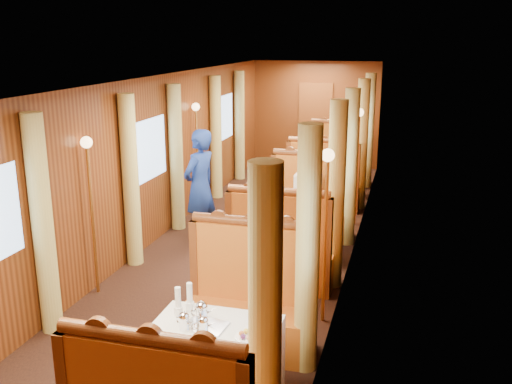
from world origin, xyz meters
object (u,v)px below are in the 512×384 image
at_px(banquette_mid_fwd, 281,255).
at_px(banquette_mid_aft, 309,209).
at_px(banquette_far_aft, 338,163).
at_px(passenger, 307,193).
at_px(teapot_left, 184,323).
at_px(fruit_plate, 248,336).
at_px(steward, 200,187).
at_px(banquette_near_aft, 248,308).
at_px(rose_vase_far, 333,149).
at_px(tea_tray, 206,326).
at_px(table_mid, 296,233).
at_px(table_far, 331,176).
at_px(teapot_back, 202,314).
at_px(rose_vase_mid, 295,195).
at_px(banquette_far_fwd, 323,186).
at_px(table_near, 215,367).
at_px(teapot_right, 203,327).

distance_m(banquette_mid_fwd, banquette_mid_aft, 2.03).
xyz_separation_m(banquette_far_aft, passenger, (-0.00, -3.70, 0.32)).
height_order(teapot_left, fruit_plate, teapot_left).
bearing_deg(fruit_plate, steward, 115.63).
bearing_deg(banquette_near_aft, steward, 119.26).
relative_size(banquette_near_aft, rose_vase_far, 3.72).
height_order(banquette_near_aft, tea_tray, banquette_near_aft).
relative_size(table_mid, fruit_plate, 5.16).
relative_size(banquette_mid_aft, tea_tray, 3.94).
distance_m(table_far, teapot_back, 6.95).
xyz_separation_m(banquette_near_aft, table_mid, (0.00, 2.49, -0.05)).
height_order(banquette_near_aft, rose_vase_mid, banquette_near_aft).
height_order(teapot_back, rose_vase_far, rose_vase_far).
relative_size(table_mid, teapot_left, 7.10).
relative_size(banquette_near_aft, tea_tray, 3.94).
distance_m(banquette_far_aft, rose_vase_mid, 4.52).
bearing_deg(passenger, rose_vase_mid, -92.76).
relative_size(banquette_mid_fwd, banquette_far_fwd, 1.00).
bearing_deg(banquette_mid_aft, tea_tray, -90.89).
bearing_deg(table_near, fruit_plate, -19.13).
height_order(table_mid, fruit_plate, fruit_plate).
bearing_deg(table_far, table_mid, -90.00).
relative_size(table_near, fruit_plate, 5.16).
height_order(banquette_far_fwd, banquette_far_aft, same).
relative_size(table_mid, passenger, 1.38).
bearing_deg(fruit_plate, banquette_far_aft, 92.24).
distance_m(teapot_left, rose_vase_mid, 3.64).
distance_m(steward, passenger, 1.64).
height_order(banquette_mid_fwd, table_far, banquette_mid_fwd).
height_order(banquette_mid_fwd, banquette_far_aft, same).
bearing_deg(banquette_near_aft, rose_vase_far, 89.87).
bearing_deg(table_far, banquette_mid_fwd, -90.00).
relative_size(table_near, banquette_mid_fwd, 0.78).
relative_size(table_mid, banquette_far_aft, 0.78).
height_order(banquette_far_aft, steward, steward).
bearing_deg(teapot_right, steward, 89.71).
distance_m(teapot_left, steward, 4.10).
distance_m(table_near, banquette_far_fwd, 5.99).
relative_size(banquette_mid_fwd, rose_vase_far, 3.72).
relative_size(banquette_mid_fwd, teapot_back, 7.97).
bearing_deg(rose_vase_mid, teapot_left, -92.84).
height_order(banquette_mid_aft, teapot_back, banquette_mid_aft).
relative_size(table_far, banquette_far_fwd, 0.78).
xyz_separation_m(table_far, teapot_right, (-0.05, -7.13, 0.43)).
bearing_deg(fruit_plate, rose_vase_mid, 95.60).
xyz_separation_m(banquette_mid_aft, teapot_right, (-0.05, -4.64, 0.38)).
relative_size(table_far, teapot_back, 6.24).
bearing_deg(table_mid, banquette_mid_aft, 90.00).
bearing_deg(tea_tray, passenger, 89.07).
bearing_deg(teapot_right, fruit_plate, -18.81).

